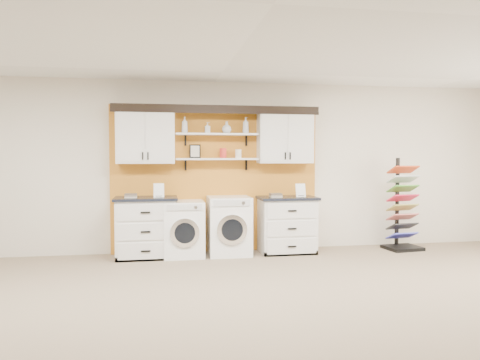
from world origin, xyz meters
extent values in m
plane|color=#8A7A5D|center=(0.00, 0.00, 0.00)|extent=(10.00, 10.00, 0.00)
plane|color=white|center=(0.00, 0.00, 2.80)|extent=(10.00, 10.00, 0.00)
plane|color=beige|center=(0.00, 4.00, 1.40)|extent=(10.00, 0.00, 10.00)
cube|color=#C57921|center=(0.00, 3.96, 1.20)|extent=(3.40, 0.07, 2.40)
cube|color=silver|center=(-1.13, 3.80, 1.88)|extent=(0.90, 0.34, 0.84)
cube|color=silver|center=(-1.35, 3.62, 1.88)|extent=(0.42, 0.01, 0.78)
cube|color=silver|center=(-0.91, 3.62, 1.88)|extent=(0.42, 0.01, 0.78)
cube|color=silver|center=(1.13, 3.80, 1.88)|extent=(0.90, 0.34, 0.84)
cube|color=silver|center=(0.91, 3.62, 1.88)|extent=(0.42, 0.01, 0.78)
cube|color=silver|center=(1.35, 3.62, 1.88)|extent=(0.42, 0.01, 0.78)
cube|color=silver|center=(0.00, 3.80, 1.53)|extent=(1.32, 0.28, 0.03)
cube|color=silver|center=(0.00, 3.80, 1.93)|extent=(1.32, 0.28, 0.03)
cube|color=black|center=(0.00, 3.82, 2.33)|extent=(3.30, 0.40, 0.10)
cube|color=black|center=(0.00, 3.63, 2.27)|extent=(3.30, 0.04, 0.04)
cube|color=black|center=(-0.35, 3.85, 1.66)|extent=(0.18, 0.02, 0.22)
cube|color=beige|center=(-0.35, 3.84, 1.66)|extent=(0.14, 0.01, 0.18)
cylinder|color=red|center=(0.10, 3.80, 1.62)|extent=(0.11, 0.11, 0.16)
cylinder|color=silver|center=(0.35, 3.80, 1.61)|extent=(0.10, 0.10, 0.14)
cube|color=silver|center=(-1.13, 3.65, 0.45)|extent=(0.90, 0.60, 0.90)
cube|color=black|center=(-1.13, 3.38, 0.04)|extent=(0.90, 0.06, 0.07)
cube|color=black|center=(-1.13, 3.65, 0.92)|extent=(0.96, 0.66, 0.04)
cube|color=silver|center=(-1.13, 3.34, 0.74)|extent=(0.82, 0.02, 0.25)
cube|color=silver|center=(-1.13, 3.34, 0.45)|extent=(0.82, 0.02, 0.25)
cube|color=silver|center=(-1.13, 3.34, 0.16)|extent=(0.82, 0.02, 0.25)
cube|color=silver|center=(1.13, 3.65, 0.44)|extent=(0.88, 0.60, 0.88)
cube|color=black|center=(1.13, 3.38, 0.03)|extent=(0.88, 0.06, 0.07)
cube|color=black|center=(1.13, 3.65, 0.90)|extent=(0.93, 0.66, 0.04)
cube|color=silver|center=(1.13, 3.34, 0.72)|extent=(0.80, 0.02, 0.24)
cube|color=silver|center=(1.13, 3.34, 0.44)|extent=(0.80, 0.02, 0.24)
cube|color=silver|center=(1.13, 3.34, 0.16)|extent=(0.80, 0.02, 0.24)
cube|color=white|center=(-0.55, 3.65, 0.44)|extent=(0.62, 0.66, 0.87)
cube|color=silver|center=(-0.55, 3.31, 0.81)|extent=(0.53, 0.02, 0.09)
cylinder|color=silver|center=(-0.55, 3.31, 0.42)|extent=(0.44, 0.05, 0.44)
cylinder|color=black|center=(-0.55, 3.29, 0.42)|extent=(0.31, 0.03, 0.31)
cube|color=white|center=(0.17, 3.65, 0.46)|extent=(0.67, 0.66, 0.93)
cube|color=silver|center=(0.17, 3.31, 0.86)|extent=(0.57, 0.02, 0.10)
cylinder|color=silver|center=(0.17, 3.31, 0.45)|extent=(0.47, 0.05, 0.47)
cylinder|color=black|center=(0.17, 3.29, 0.45)|extent=(0.33, 0.03, 0.33)
cube|color=black|center=(3.12, 3.53, 0.03)|extent=(0.61, 0.53, 0.06)
cube|color=black|center=(3.10, 3.70, 0.80)|extent=(0.05, 0.05, 1.50)
cube|color=#393CC8|center=(3.12, 3.55, 0.23)|extent=(0.50, 0.32, 0.14)
cube|color=black|center=(3.12, 3.55, 0.39)|extent=(0.50, 0.32, 0.14)
cube|color=#C85B58|center=(3.12, 3.55, 0.55)|extent=(0.50, 0.32, 0.14)
cube|color=olive|center=(3.12, 3.55, 0.71)|extent=(0.50, 0.32, 0.14)
cube|color=red|center=(3.12, 3.55, 0.87)|extent=(0.50, 0.32, 0.14)
cube|color=green|center=(3.12, 3.55, 1.03)|extent=(0.50, 0.32, 0.14)
cube|color=silver|center=(3.12, 3.55, 1.19)|extent=(0.50, 0.32, 0.14)
cube|color=red|center=(3.12, 3.55, 1.35)|extent=(0.50, 0.32, 0.14)
imported|color=silver|center=(-0.52, 3.80, 2.07)|extent=(0.10, 0.10, 0.26)
imported|color=silver|center=(-0.15, 3.80, 2.03)|extent=(0.08, 0.08, 0.17)
imported|color=silver|center=(0.16, 3.80, 2.04)|extent=(0.20, 0.20, 0.19)
imported|color=silver|center=(0.47, 3.80, 2.08)|extent=(0.14, 0.14, 0.26)
camera|label=1|loc=(-0.91, -3.71, 1.59)|focal=35.00mm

